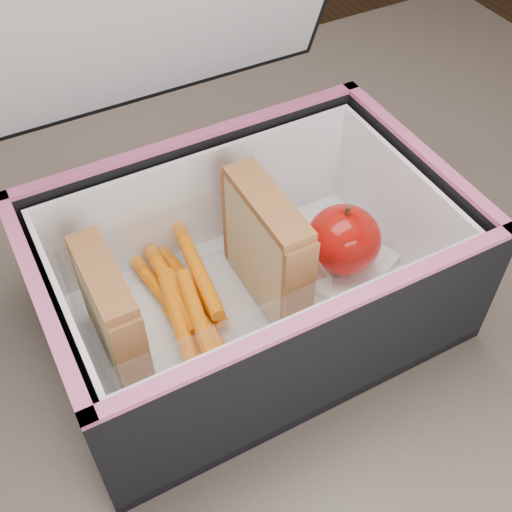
{
  "coord_description": "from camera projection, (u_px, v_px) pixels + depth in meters",
  "views": [
    {
      "loc": [
        -0.12,
        -0.31,
        1.2
      ],
      "look_at": [
        0.04,
        -0.0,
        0.81
      ],
      "focal_mm": 45.0,
      "sensor_mm": 36.0,
      "label": 1
    }
  ],
  "objects": [
    {
      "name": "kitchen_table",
      "position": [
        218.0,
        379.0,
        0.62
      ],
      "size": [
        1.2,
        0.8,
        0.75
      ],
      "color": "brown",
      "rests_on": "ground"
    },
    {
      "name": "lunch_bag",
      "position": [
        248.0,
        260.0,
        0.51
      ],
      "size": [
        0.32,
        0.29,
        0.31
      ],
      "color": "black",
      "rests_on": "kitchen_table"
    },
    {
      "name": "carrot_sticks",
      "position": [
        189.0,
        302.0,
        0.52
      ],
      "size": [
        0.06,
        0.16,
        0.03
      ],
      "color": "orange",
      "rests_on": "plastic_tub"
    },
    {
      "name": "paper_napkin",
      "position": [
        336.0,
        262.0,
        0.57
      ],
      "size": [
        0.11,
        0.11,
        0.01
      ],
      "primitive_type": "cube",
      "rotation": [
        0.0,
        0.0,
        0.4
      ],
      "color": "white",
      "rests_on": "lunch_bag"
    },
    {
      "name": "sandwich_left",
      "position": [
        112.0,
        314.0,
        0.48
      ],
      "size": [
        0.02,
        0.09,
        0.1
      ],
      "color": "#D3BC83",
      "rests_on": "plastic_tub"
    },
    {
      "name": "red_apple",
      "position": [
        344.0,
        240.0,
        0.55
      ],
      "size": [
        0.07,
        0.07,
        0.07
      ],
      "rotation": [
        0.0,
        0.0,
        -0.02
      ],
      "color": "maroon",
      "rests_on": "paper_napkin"
    },
    {
      "name": "plastic_tub",
      "position": [
        194.0,
        295.0,
        0.51
      ],
      "size": [
        0.17,
        0.12,
        0.07
      ],
      "primitive_type": null,
      "color": "white",
      "rests_on": "lunch_bag"
    },
    {
      "name": "sandwich_right",
      "position": [
        267.0,
        248.0,
        0.51
      ],
      "size": [
        0.03,
        0.1,
        0.11
      ],
      "color": "#D3BC83",
      "rests_on": "plastic_tub"
    }
  ]
}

